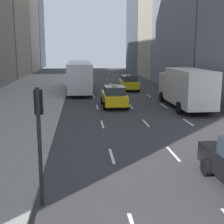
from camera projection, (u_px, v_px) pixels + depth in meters
The scene contains 7 objects.
sidewalk_left at pixel (15, 106), 25.86m from camera, with size 8.00×66.00×0.15m, color gray.
lane_markings at pixel (137, 114), 22.92m from camera, with size 5.72×56.00×0.01m.
taxi_second at pixel (114, 96), 25.54m from camera, with size 2.02×4.40×1.87m.
taxi_third at pixel (129, 83), 35.91m from camera, with size 2.02×4.40×1.87m.
city_bus at pixel (80, 75), 34.92m from camera, with size 2.80×11.61×3.25m.
box_truck at pixel (185, 87), 24.84m from camera, with size 2.58×8.40×3.15m.
traffic_light_pole at pixel (39, 127), 9.13m from camera, with size 0.24×0.42×3.60m.
Camera 1 is at (-1.51, 0.86, 4.65)m, focal length 50.00 mm.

